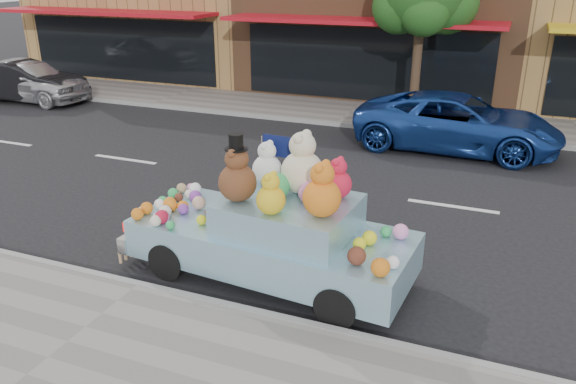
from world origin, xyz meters
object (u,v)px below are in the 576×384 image
at_px(car_silver, 30,80).
at_px(art_car, 274,228).
at_px(car_dark, 24,82).
at_px(car_blue, 457,123).

xyz_separation_m(car_silver, art_car, (12.86, -8.09, 0.08)).
distance_m(car_silver, car_dark, 0.23).
xyz_separation_m(car_blue, art_car, (-1.87, -7.82, 0.10)).
relative_size(car_blue, art_car, 1.14).
xyz_separation_m(car_blue, car_dark, (-14.91, 0.15, -0.02)).
relative_size(car_dark, art_car, 0.93).
relative_size(car_silver, art_car, 0.96).
bearing_deg(car_dark, car_blue, -100.01).
relative_size(car_silver, car_blue, 0.85).
xyz_separation_m(car_dark, art_car, (13.05, -7.97, 0.12)).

